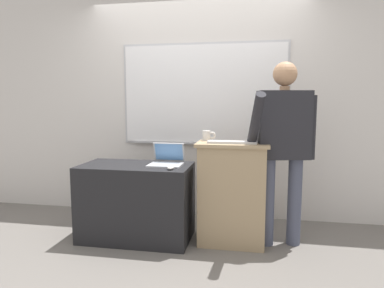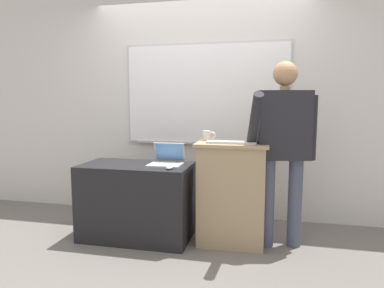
{
  "view_description": "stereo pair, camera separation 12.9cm",
  "coord_description": "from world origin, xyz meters",
  "views": [
    {
      "loc": [
        0.66,
        -2.79,
        1.36
      ],
      "look_at": [
        0.06,
        0.45,
        0.95
      ],
      "focal_mm": 32.0,
      "sensor_mm": 36.0,
      "label": 1
    },
    {
      "loc": [
        0.78,
        -2.77,
        1.36
      ],
      "look_at": [
        0.06,
        0.45,
        0.95
      ],
      "focal_mm": 32.0,
      "sensor_mm": 36.0,
      "label": 2
    }
  ],
  "objects": [
    {
      "name": "wireless_keyboard",
      "position": [
        0.46,
        0.34,
        0.99
      ],
      "size": [
        0.45,
        0.12,
        0.02
      ],
      "color": "silver",
      "rests_on": "lectern_podium"
    },
    {
      "name": "coffee_mug",
      "position": [
        0.2,
        0.52,
        1.03
      ],
      "size": [
        0.13,
        0.08,
        0.1
      ],
      "color": "silver",
      "rests_on": "lectern_podium"
    },
    {
      "name": "computer_mouse_by_laptop",
      "position": [
        -0.08,
        0.17,
        0.76
      ],
      "size": [
        0.06,
        0.1,
        0.03
      ],
      "color": "silver",
      "rests_on": "side_desk"
    },
    {
      "name": "side_desk",
      "position": [
        -0.47,
        0.34,
        0.37
      ],
      "size": [
        1.08,
        0.58,
        0.75
      ],
      "color": "black",
      "rests_on": "ground_plane"
    },
    {
      "name": "person_presenter",
      "position": [
        0.92,
        0.44,
        1.01
      ],
      "size": [
        0.64,
        0.61,
        1.72
      ],
      "rotation": [
        0.0,
        0.0,
        0.21
      ],
      "color": "#474C60",
      "rests_on": "ground_plane"
    },
    {
      "name": "laptop",
      "position": [
        -0.18,
        0.41,
        0.8
      ],
      "size": [
        0.32,
        0.31,
        0.21
      ],
      "color": "#B7BABF",
      "rests_on": "side_desk"
    },
    {
      "name": "back_wall",
      "position": [
        0.0,
        1.22,
        1.4
      ],
      "size": [
        6.4,
        0.17,
        2.8
      ],
      "color": "silver",
      "rests_on": "ground_plane"
    },
    {
      "name": "ground_plane",
      "position": [
        0.0,
        0.0,
        0.0
      ],
      "size": [
        30.0,
        30.0,
        0.0
      ],
      "primitive_type": "plane",
      "color": "slate"
    },
    {
      "name": "lectern_podium",
      "position": [
        0.46,
        0.39,
        0.49
      ],
      "size": [
        0.67,
        0.4,
        0.98
      ],
      "color": "tan",
      "rests_on": "ground_plane"
    }
  ]
}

